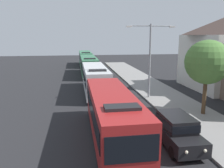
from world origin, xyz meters
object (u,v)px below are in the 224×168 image
at_px(bus_lead, 112,114).
at_px(bus_middle, 89,65).
at_px(white_suv, 176,129).
at_px(bus_fourth_in_line, 85,58).
at_px(bus_second_in_line, 95,79).
at_px(roadside_tree, 207,62).
at_px(streetlamp_mid, 150,53).

height_order(bus_lead, bus_middle, same).
distance_m(bus_lead, white_suv, 4.01).
bearing_deg(bus_fourth_in_line, white_suv, -84.74).
distance_m(bus_lead, bus_second_in_line, 12.58).
height_order(bus_second_in_line, roadside_tree, roadside_tree).
xyz_separation_m(bus_middle, white_suv, (3.70, -26.96, -0.66)).
bearing_deg(bus_middle, bus_fourth_in_line, 90.00).
relative_size(white_suv, roadside_tree, 0.76).
relative_size(bus_lead, streetlamp_mid, 1.40).
bearing_deg(bus_fourth_in_line, roadside_tree, -76.83).
bearing_deg(streetlamp_mid, roadside_tree, -63.89).
bearing_deg(bus_fourth_in_line, streetlamp_mid, -79.62).
bearing_deg(bus_second_in_line, bus_middle, 90.00).
bearing_deg(bus_lead, bus_fourth_in_line, 90.00).
height_order(streetlamp_mid, roadside_tree, streetlamp_mid).
bearing_deg(white_suv, bus_middle, 97.81).
xyz_separation_m(bus_second_in_line, roadside_tree, (8.27, -9.14, 2.76)).
height_order(bus_middle, roadside_tree, roadside_tree).
distance_m(bus_lead, bus_middle, 25.55).
distance_m(bus_lead, bus_fourth_in_line, 38.77).
distance_m(bus_second_in_line, bus_fourth_in_line, 26.19).
height_order(bus_middle, white_suv, bus_middle).
bearing_deg(bus_second_in_line, bus_lead, -90.00).
bearing_deg(streetlamp_mid, bus_middle, 108.37).
distance_m(bus_second_in_line, white_suv, 14.48).
bearing_deg(bus_middle, bus_second_in_line, -90.00).
bearing_deg(white_suv, bus_second_in_line, 104.82).
bearing_deg(white_suv, bus_fourth_in_line, 95.26).
bearing_deg(roadside_tree, streetlamp_mid, 116.11).
height_order(bus_second_in_line, bus_fourth_in_line, same).
distance_m(bus_middle, white_suv, 27.22).
bearing_deg(bus_fourth_in_line, bus_lead, -90.00).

